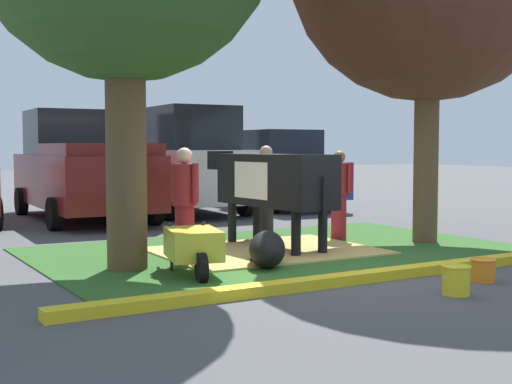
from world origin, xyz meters
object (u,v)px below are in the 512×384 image
Objects in this scene: person_visitor_near at (339,193)px; person_visitor_far at (185,202)px; wheelbarrow at (194,245)px; suv_dark_grey at (182,160)px; calf_lying at (267,249)px; pickup_truck_maroon at (81,169)px; sedan_blue at (275,170)px; cow_holstein at (271,181)px; bucket_yellow at (456,280)px; bucket_orange at (483,270)px; person_handler at (266,188)px.

person_visitor_near is 0.96× the size of person_visitor_far.
suv_dark_grey is (3.35, 7.60, 0.88)m from wheelbarrow.
pickup_truck_maroon is (-0.31, 7.26, 0.88)m from calf_lying.
person_visitor_near is 6.45m from sedan_blue.
suv_dark_grey reaches higher than person_visitor_far.
wheelbarrow is 0.30× the size of pickup_truck_maroon.
bucket_yellow is (-0.09, -3.90, -0.90)m from cow_holstein.
bucket_yellow is 0.07× the size of suv_dark_grey.
suv_dark_grey is at bearing 5.15° from pickup_truck_maroon.
bucket_orange is 9.75m from suv_dark_grey.
bucket_yellow is (-0.75, -5.12, -0.70)m from person_handler.
sedan_blue is (5.78, 6.84, 0.14)m from person_visitor_far.
sedan_blue reaches higher than person_handler.
sedan_blue reaches higher than person_visitor_near.
wheelbarrow reaches higher than bucket_orange.
suv_dark_grey reaches higher than wheelbarrow.
calf_lying is at bearing -123.91° from cow_holstein.
cow_holstein reaches higher than wheelbarrow.
person_visitor_far is 5.22× the size of bucket_orange.
wheelbarrow is 5.02× the size of bucket_yellow.
person_visitor_far is at bearing -114.46° from suv_dark_grey.
bucket_orange is at bearing -108.50° from sedan_blue.
person_handler is 0.35× the size of suv_dark_grey.
sedan_blue is (6.04, 7.64, 0.60)m from wheelbarrow.
sedan_blue is at bearing 57.11° from cow_holstein.
person_visitor_far reaches higher than calf_lying.
wheelbarrow is 0.36× the size of sedan_blue.
bucket_orange is (1.65, -2.18, -0.10)m from calf_lying.
wheelbarrow reaches higher than bucket_yellow.
sedan_blue is (4.00, 6.18, -0.08)m from cow_holstein.
suv_dark_grey is at bearing 91.93° from person_visitor_near.
person_visitor_near is at bearing 8.81° from cow_holstein.
cow_holstein is 1.92m from person_visitor_far.
sedan_blue is (5.21, 0.27, -0.13)m from pickup_truck_maroon.
suv_dark_grey is at bearing 66.23° from wheelbarrow.
person_visitor_far is 0.98× the size of wheelbarrow.
pickup_truck_maroon is (0.57, 6.57, 0.27)m from person_visitor_far.
bucket_orange is (0.84, 0.36, -0.02)m from bucket_yellow.
cow_holstein is 1.95× the size of person_handler.
person_handler reaches higher than person_visitor_far.
sedan_blue reaches higher than person_visitor_far.
person_visitor_near is 0.34× the size of sedan_blue.
wheelbarrow is at bearing -135.17° from person_handler.
person_visitor_near is 0.28× the size of pickup_truck_maroon.
person_visitor_near is 4.74× the size of bucket_yellow.
cow_holstein is 6.28m from suv_dark_grey.
person_handler reaches higher than bucket_orange.
person_handler is 3.09m from person_visitor_far.
person_visitor_far reaches higher than person_visitor_near.
person_visitor_far is at bearing 131.44° from bucket_orange.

